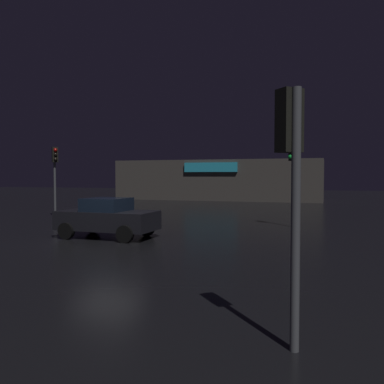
{
  "coord_description": "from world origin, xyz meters",
  "views": [
    {
      "loc": [
        7.77,
        -13.42,
        2.49
      ],
      "look_at": [
        0.74,
        7.84,
        1.6
      ],
      "focal_mm": 38.16,
      "sensor_mm": 36.0,
      "label": 1
    }
  ],
  "objects_px": {
    "traffic_signal_main": "(291,159)",
    "traffic_signal_cross_right": "(293,165)",
    "store_building": "(220,180)",
    "traffic_signal_opposite": "(55,167)",
    "car_near": "(107,218)"
  },
  "relations": [
    {
      "from": "store_building",
      "to": "car_near",
      "type": "height_order",
      "value": "store_building"
    },
    {
      "from": "store_building",
      "to": "traffic_signal_cross_right",
      "type": "relative_size",
      "value": 5.12
    },
    {
      "from": "traffic_signal_opposite",
      "to": "traffic_signal_cross_right",
      "type": "distance_m",
      "value": 13.63
    },
    {
      "from": "traffic_signal_cross_right",
      "to": "car_near",
      "type": "bearing_deg",
      "value": -140.86
    },
    {
      "from": "store_building",
      "to": "traffic_signal_opposite",
      "type": "bearing_deg",
      "value": -101.09
    },
    {
      "from": "store_building",
      "to": "traffic_signal_opposite",
      "type": "height_order",
      "value": "traffic_signal_opposite"
    },
    {
      "from": "traffic_signal_main",
      "to": "traffic_signal_cross_right",
      "type": "bearing_deg",
      "value": 94.16
    },
    {
      "from": "traffic_signal_main",
      "to": "car_near",
      "type": "relative_size",
      "value": 0.94
    },
    {
      "from": "car_near",
      "to": "traffic_signal_cross_right",
      "type": "bearing_deg",
      "value": 39.14
    },
    {
      "from": "traffic_signal_opposite",
      "to": "traffic_signal_cross_right",
      "type": "relative_size",
      "value": 1.01
    },
    {
      "from": "traffic_signal_cross_right",
      "to": "car_near",
      "type": "relative_size",
      "value": 1.04
    },
    {
      "from": "traffic_signal_opposite",
      "to": "store_building",
      "type": "bearing_deg",
      "value": 78.91
    },
    {
      "from": "traffic_signal_opposite",
      "to": "car_near",
      "type": "bearing_deg",
      "value": -40.33
    },
    {
      "from": "traffic_signal_main",
      "to": "traffic_signal_cross_right",
      "type": "relative_size",
      "value": 0.9
    },
    {
      "from": "traffic_signal_cross_right",
      "to": "car_near",
      "type": "xyz_separation_m",
      "value": [
        -6.84,
        -5.57,
        -2.19
      ]
    }
  ]
}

